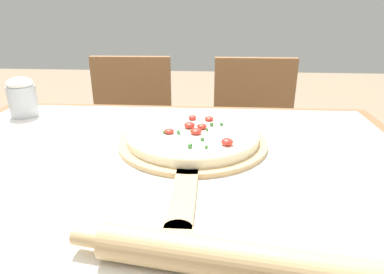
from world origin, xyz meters
name	(u,v)px	position (x,y,z in m)	size (l,w,h in m)	color
dining_table	(166,207)	(0.00, 0.00, 0.66)	(1.23, 0.87, 0.78)	brown
towel_cloth	(165,161)	(0.00, 0.00, 0.78)	(1.15, 0.79, 0.00)	silver
pizza_peel	(192,145)	(0.06, 0.08, 0.79)	(0.37, 0.58, 0.01)	tan
pizza	(193,134)	(0.06, 0.10, 0.81)	(0.33, 0.33, 0.04)	beige
rolling_pin	(242,261)	(0.15, -0.34, 0.81)	(0.48, 0.11, 0.05)	tan
chair_left	(131,137)	(-0.29, 0.82, 0.50)	(0.41, 0.41, 0.88)	brown
chair_right	(253,140)	(0.30, 0.82, 0.50)	(0.40, 0.40, 0.88)	brown
flour_cup	(22,97)	(-0.48, 0.29, 0.85)	(0.08, 0.08, 0.12)	#B2B7BC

